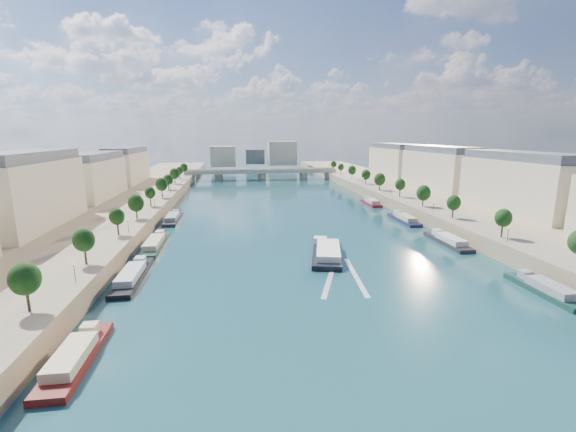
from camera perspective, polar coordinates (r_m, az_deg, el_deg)
name	(u,v)px	position (r m, az deg, el deg)	size (l,w,h in m)	color
ground	(288,222)	(152.13, 0.07, -0.83)	(700.00, 700.00, 0.00)	#0C2936
quay_left	(95,221)	(158.62, -26.63, -0.68)	(44.00, 520.00, 5.00)	#9E8460
quay_right	(458,210)	(176.54, 23.89, 0.76)	(44.00, 520.00, 5.00)	#9E8460
pave_left	(137,213)	(153.94, -21.43, 0.39)	(14.00, 520.00, 0.10)	gray
pave_right	(425,205)	(168.68, 19.63, 1.49)	(14.00, 520.00, 0.10)	gray
trees_left	(143,198)	(154.47, -20.70, 2.54)	(4.80, 268.80, 8.26)	#382B1E
trees_right	(410,189)	(175.77, 17.68, 3.82)	(4.80, 268.80, 8.26)	#382B1E
lamps_left	(143,211)	(142.84, -20.66, 0.72)	(0.36, 200.36, 4.28)	black
lamps_right	(410,197)	(170.62, 17.58, 2.68)	(0.36, 200.36, 4.28)	black
buildings_left	(67,180)	(172.16, -29.94, 4.62)	(16.00, 226.00, 23.20)	#C6B298
buildings_right	(473,174)	(191.65, 25.70, 5.64)	(16.00, 226.00, 23.20)	#C6B298
skyline	(259,155)	(367.62, -4.30, 9.04)	(79.00, 42.00, 22.00)	#C6B298
bridge	(262,173)	(292.41, -3.90, 6.39)	(112.00, 12.00, 8.15)	#C1B79E
tour_barge	(327,252)	(110.57, 5.76, -5.36)	(13.69, 28.09, 3.73)	black
wake	(343,276)	(95.74, 8.13, -8.85)	(13.45, 25.98, 0.04)	silver
moored_barges_left	(133,275)	(100.47, -21.94, -8.12)	(5.00, 153.72, 3.60)	#1B263C
moored_barges_right	(459,247)	(126.68, 24.00, -4.18)	(5.00, 167.79, 3.60)	black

